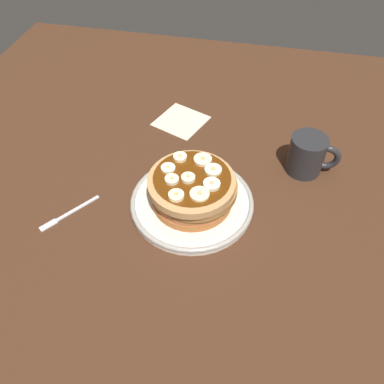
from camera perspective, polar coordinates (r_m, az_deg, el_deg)
ground_plane at (r=79.74cm, az=-0.00°, el=-2.64°), size 140.00×140.00×3.00cm
plate at (r=77.87cm, az=-0.00°, el=-1.48°), size 24.57×24.57×1.79cm
pancake_stack at (r=75.00cm, az=0.15°, el=0.45°), size 17.16×17.44×6.55cm
banana_slice_0 at (r=72.10cm, az=-0.56°, el=2.03°), size 2.64×2.64×0.95cm
banana_slice_1 at (r=71.96cm, az=-2.96°, el=1.81°), size 2.66×2.66×0.89cm
banana_slice_2 at (r=75.78cm, az=1.58°, el=4.72°), size 3.54×3.54×0.84cm
banana_slice_3 at (r=69.52cm, az=1.11°, el=-0.33°), size 3.59×3.59×0.71cm
banana_slice_4 at (r=76.22cm, az=-1.77°, el=5.08°), size 2.67×2.67×0.95cm
banana_slice_5 at (r=69.14cm, az=-2.32°, el=-0.54°), size 2.85×2.85×0.99cm
banana_slice_6 at (r=73.84cm, az=3.10°, el=3.21°), size 3.29×3.29×0.78cm
banana_slice_7 at (r=74.26cm, az=-3.51°, el=3.48°), size 2.77×2.77×0.73cm
banana_slice_8 at (r=71.06cm, az=2.89°, el=1.11°), size 3.17×3.17×0.97cm
coffee_mug at (r=86.25cm, az=16.58°, el=5.28°), size 10.93×7.67×8.51cm
napkin at (r=98.68cm, az=-1.62°, el=10.36°), size 14.26×14.26×0.30cm
fork at (r=80.62cm, az=-17.85°, el=-3.12°), size 8.52×11.03×0.50cm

